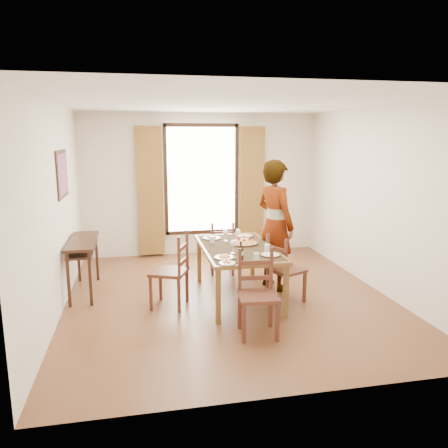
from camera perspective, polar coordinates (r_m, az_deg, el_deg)
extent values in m
plane|color=#4F2C18|center=(6.36, 0.53, -9.48)|extent=(5.00, 5.00, 0.00)
cube|color=beige|center=(8.45, -2.98, 5.16)|extent=(4.50, 0.10, 2.70)
cube|color=beige|center=(3.65, 8.75, -3.27)|extent=(4.50, 0.10, 2.70)
cube|color=beige|center=(5.97, -21.09, 1.80)|extent=(0.10, 5.00, 2.70)
cube|color=beige|center=(6.84, 19.36, 3.05)|extent=(0.10, 5.00, 2.70)
cube|color=white|center=(5.96, 0.58, 15.77)|extent=(4.50, 5.00, 0.04)
cube|color=white|center=(8.41, -2.96, 5.82)|extent=(1.30, 0.04, 2.00)
cube|color=brown|center=(8.29, -9.62, 4.20)|extent=(0.48, 0.10, 2.40)
cube|color=brown|center=(8.57, 3.62, 4.57)|extent=(0.48, 0.10, 2.40)
cube|color=black|center=(6.51, -20.39, 6.14)|extent=(0.02, 0.86, 0.66)
cube|color=red|center=(6.51, -20.30, 6.15)|extent=(0.01, 0.76, 0.56)
cube|color=black|center=(6.63, -18.03, -2.13)|extent=(0.38, 1.20, 0.04)
cube|color=black|center=(6.66, -17.97, -3.13)|extent=(0.34, 1.10, 0.03)
cube|color=black|center=(6.23, -19.65, -6.92)|extent=(0.04, 0.04, 0.76)
cube|color=black|center=(7.27, -18.47, -4.24)|extent=(0.04, 0.04, 0.76)
cube|color=black|center=(6.19, -17.07, -6.86)|extent=(0.04, 0.04, 0.76)
cube|color=black|center=(7.24, -16.26, -4.17)|extent=(0.04, 0.04, 0.76)
cube|color=brown|center=(6.10, 1.82, -3.25)|extent=(0.98, 1.73, 0.05)
cube|color=black|center=(6.09, 1.82, -3.00)|extent=(0.91, 1.60, 0.01)
cube|color=brown|center=(5.37, -0.76, -9.50)|extent=(0.06, 0.06, 0.70)
cube|color=brown|center=(6.88, -3.27, -4.78)|extent=(0.06, 0.06, 0.70)
cube|color=brown|center=(5.59, 8.09, -8.78)|extent=(0.06, 0.06, 0.70)
cube|color=brown|center=(7.05, 3.72, -4.39)|extent=(0.06, 0.06, 0.70)
cube|color=#562B1C|center=(5.92, -7.22, -6.24)|extent=(0.59, 0.59, 0.04)
cube|color=#562B1C|center=(6.23, -8.31, -7.70)|extent=(0.04, 0.04, 0.48)
cube|color=#562B1C|center=(6.12, -4.86, -7.98)|extent=(0.04, 0.04, 0.48)
cube|color=#562B1C|center=(5.89, -9.55, -8.88)|extent=(0.04, 0.04, 0.48)
cube|color=#562B1C|center=(5.77, -5.92, -9.21)|extent=(0.04, 0.04, 0.48)
cube|color=#562B1C|center=(5.96, -4.85, -3.38)|extent=(0.04, 0.04, 0.54)
cube|color=#562B1C|center=(5.61, -5.92, -4.36)|extent=(0.04, 0.04, 0.54)
cube|color=#562B1C|center=(5.81, -5.34, -4.87)|extent=(0.17, 0.37, 0.05)
cube|color=#562B1C|center=(5.76, -5.38, -3.03)|extent=(0.17, 0.37, 0.05)
cube|color=#562B1C|center=(7.30, -0.28, -3.21)|extent=(0.44, 0.44, 0.04)
cube|color=#562B1C|center=(7.54, 0.91, -4.42)|extent=(0.04, 0.04, 0.42)
cube|color=#562B1C|center=(7.21, 1.18, -5.15)|extent=(0.04, 0.04, 0.42)
cube|color=#562B1C|center=(7.51, -1.66, -4.48)|extent=(0.04, 0.04, 0.42)
cube|color=#562B1C|center=(7.19, -1.52, -5.21)|extent=(0.04, 0.04, 0.42)
cube|color=#562B1C|center=(7.09, 1.20, -1.71)|extent=(0.03, 0.03, 0.47)
cube|color=#562B1C|center=(7.06, -1.54, -1.76)|extent=(0.03, 0.03, 0.47)
cube|color=#562B1C|center=(7.10, -0.17, -2.47)|extent=(0.34, 0.06, 0.05)
cube|color=#562B1C|center=(7.06, -0.17, -1.14)|extent=(0.34, 0.06, 0.05)
cube|color=#562B1C|center=(5.07, 4.48, -9.41)|extent=(0.48, 0.48, 0.04)
cube|color=#562B1C|center=(4.96, 2.63, -12.80)|extent=(0.04, 0.04, 0.47)
cube|color=#562B1C|center=(5.30, 2.05, -11.15)|extent=(0.04, 0.04, 0.47)
cube|color=#562B1C|center=(5.02, 6.97, -12.55)|extent=(0.04, 0.04, 0.47)
cube|color=#562B1C|center=(5.36, 6.10, -10.95)|extent=(0.04, 0.04, 0.47)
cube|color=#562B1C|center=(5.14, 2.07, -6.01)|extent=(0.04, 0.04, 0.52)
cube|color=#562B1C|center=(5.20, 6.19, -5.86)|extent=(0.04, 0.04, 0.52)
cube|color=#562B1C|center=(5.20, 4.13, -7.03)|extent=(0.38, 0.07, 0.05)
cube|color=#562B1C|center=(5.14, 4.16, -5.05)|extent=(0.38, 0.07, 0.05)
cube|color=#562B1C|center=(6.12, 8.15, -5.97)|extent=(0.55, 0.55, 0.04)
cube|color=#562B1C|center=(6.19, 10.47, -8.04)|extent=(0.04, 0.04, 0.45)
cube|color=#562B1C|center=(5.95, 8.02, -8.77)|extent=(0.04, 0.04, 0.45)
cube|color=#562B1C|center=(6.43, 8.16, -7.21)|extent=(0.04, 0.04, 0.45)
cube|color=#562B1C|center=(6.20, 5.72, -7.87)|extent=(0.04, 0.04, 0.45)
cube|color=#562B1C|center=(5.80, 8.08, -4.37)|extent=(0.04, 0.04, 0.50)
cube|color=#562B1C|center=(6.06, 5.74, -3.64)|extent=(0.04, 0.04, 0.50)
cube|color=#562B1C|center=(5.95, 6.86, -4.93)|extent=(0.17, 0.34, 0.05)
cube|color=#562B1C|center=(5.91, 6.90, -3.25)|extent=(0.17, 0.34, 0.05)
imported|color=gray|center=(6.53, 6.69, -0.14)|extent=(1.05, 0.98, 1.94)
cylinder|color=silver|center=(5.85, 5.63, -3.10)|extent=(0.07, 0.07, 0.10)
cylinder|color=silver|center=(6.27, -1.56, -2.07)|extent=(0.07, 0.07, 0.10)
cylinder|color=silver|center=(5.40, 4.26, -4.32)|extent=(0.07, 0.07, 0.10)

